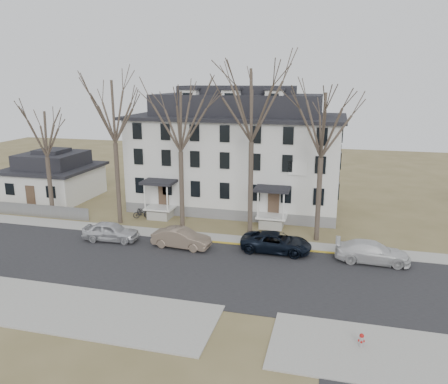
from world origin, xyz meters
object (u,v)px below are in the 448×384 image
(tree_mid_left, at_px, (180,118))
(car_silver, at_px, (111,232))
(fire_hydrant, at_px, (361,341))
(car_navy, at_px, (276,243))
(tree_mid_right, at_px, (323,121))
(tree_bungalow, at_px, (44,131))
(small_house, at_px, (54,178))
(bicycle_right, at_px, (142,214))
(bicycle_left, at_px, (143,212))
(tree_far_left, at_px, (113,107))
(boarding_house, at_px, (237,154))
(tree_center, at_px, (252,100))
(car_tan, at_px, (181,239))
(car_white, at_px, (372,253))

(tree_mid_left, height_order, car_silver, tree_mid_left)
(tree_mid_left, bearing_deg, fire_hydrant, -45.18)
(car_navy, xyz_separation_m, fire_hydrant, (5.68, -11.07, -0.35))
(tree_mid_right, distance_m, tree_bungalow, 24.54)
(small_house, xyz_separation_m, bicycle_right, (12.34, -4.51, -1.77))
(bicycle_left, bearing_deg, tree_far_left, 179.87)
(tree_mid_left, height_order, tree_bungalow, tree_mid_left)
(tree_mid_left, relative_size, tree_mid_right, 1.00)
(tree_mid_left, xyz_separation_m, car_silver, (-4.52, -4.35, -8.84))
(boarding_house, height_order, car_navy, boarding_house)
(tree_far_left, distance_m, car_silver, 10.63)
(tree_center, bearing_deg, tree_mid_right, 0.00)
(fire_hydrant, bearing_deg, bicycle_left, 139.13)
(fire_hydrant, bearing_deg, tree_center, 120.04)
(car_silver, xyz_separation_m, bicycle_left, (-0.18, 6.40, -0.26))
(tree_far_left, height_order, tree_mid_right, tree_far_left)
(tree_far_left, distance_m, tree_center, 12.02)
(boarding_house, xyz_separation_m, tree_center, (3.00, -8.15, 5.71))
(tree_mid_left, height_order, tree_mid_right, same)
(tree_mid_right, bearing_deg, tree_far_left, 180.00)
(tree_mid_right, bearing_deg, car_tan, -156.63)
(tree_mid_left, xyz_separation_m, car_white, (15.54, -3.59, -8.86))
(boarding_house, bearing_deg, small_house, -174.41)
(tree_bungalow, bearing_deg, car_white, -7.18)
(tree_center, bearing_deg, car_navy, -51.57)
(boarding_house, xyz_separation_m, fire_hydrant, (11.35, -22.60, -5.00))
(tree_far_left, relative_size, tree_mid_left, 1.08)
(tree_bungalow, xyz_separation_m, bicycle_left, (8.30, 2.05, -7.62))
(car_navy, bearing_deg, car_silver, 95.23)
(car_silver, relative_size, car_tan, 0.99)
(car_navy, distance_m, car_white, 6.87)
(tree_far_left, xyz_separation_m, car_navy, (14.67, -3.37, -9.61))
(tree_bungalow, relative_size, fire_hydrant, 14.24)
(car_navy, bearing_deg, boarding_house, 27.18)
(car_navy, bearing_deg, tree_center, 39.40)
(tree_center, height_order, car_white, tree_center)
(tree_far_left, distance_m, tree_mid_right, 17.52)
(tree_bungalow, height_order, bicycle_left, tree_bungalow)
(car_tan, distance_m, car_white, 14.10)
(tree_mid_right, bearing_deg, tree_center, 180.00)
(tree_mid_left, bearing_deg, car_navy, -21.24)
(tree_center, distance_m, car_silver, 15.37)
(tree_mid_right, xyz_separation_m, car_navy, (-2.83, -3.37, -8.87))
(tree_mid_left, relative_size, car_silver, 2.84)
(car_navy, bearing_deg, bicycle_left, 68.92)
(fire_hydrant, bearing_deg, small_house, 146.64)
(tree_center, relative_size, tree_bungalow, 1.36)
(car_white, bearing_deg, tree_far_left, 81.13)
(tree_center, xyz_separation_m, tree_mid_right, (5.50, 0.00, -1.48))
(tree_bungalow, height_order, bicycle_right, tree_bungalow)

